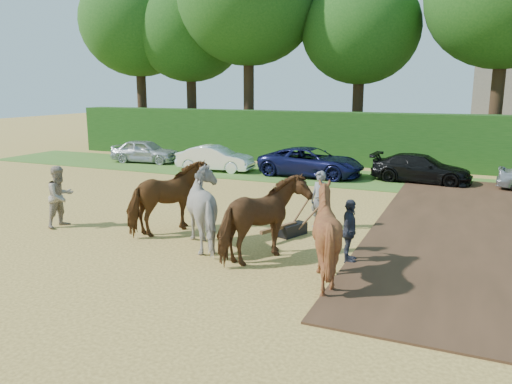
{
  "coord_description": "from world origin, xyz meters",
  "views": [
    {
      "loc": [
        1.96,
        -9.86,
        4.42
      ],
      "look_at": [
        -3.74,
        3.23,
        1.4
      ],
      "focal_mm": 35.0,
      "sensor_mm": 36.0,
      "label": 1
    }
  ],
  "objects_px": {
    "spectator_near": "(60,196)",
    "parked_cars": "(445,170)",
    "church": "(505,1)",
    "spectator_far": "(349,231)",
    "plough_team": "(239,213)"
  },
  "relations": [
    {
      "from": "spectator_near",
      "to": "parked_cars",
      "type": "distance_m",
      "value": 16.4
    },
    {
      "from": "spectator_far",
      "to": "parked_cars",
      "type": "bearing_deg",
      "value": -16.82
    },
    {
      "from": "spectator_near",
      "to": "spectator_far",
      "type": "bearing_deg",
      "value": -81.53
    },
    {
      "from": "spectator_near",
      "to": "spectator_far",
      "type": "distance_m",
      "value": 9.26
    },
    {
      "from": "spectator_near",
      "to": "parked_cars",
      "type": "xyz_separation_m",
      "value": [
        10.88,
        12.27,
        -0.29
      ]
    },
    {
      "from": "church",
      "to": "spectator_far",
      "type": "bearing_deg",
      "value": -95.13
    },
    {
      "from": "spectator_far",
      "to": "church",
      "type": "xyz_separation_m",
      "value": [
        4.73,
        52.73,
        12.91
      ]
    },
    {
      "from": "plough_team",
      "to": "spectator_near",
      "type": "bearing_deg",
      "value": 179.62
    },
    {
      "from": "plough_team",
      "to": "parked_cars",
      "type": "distance_m",
      "value": 13.12
    },
    {
      "from": "plough_team",
      "to": "church",
      "type": "distance_m",
      "value": 55.16
    },
    {
      "from": "parked_cars",
      "to": "church",
      "type": "height_order",
      "value": "church"
    },
    {
      "from": "parked_cars",
      "to": "plough_team",
      "type": "bearing_deg",
      "value": -110.19
    },
    {
      "from": "spectator_far",
      "to": "spectator_near",
      "type": "bearing_deg",
      "value": 83.28
    },
    {
      "from": "plough_team",
      "to": "church",
      "type": "height_order",
      "value": "church"
    },
    {
      "from": "plough_team",
      "to": "parked_cars",
      "type": "bearing_deg",
      "value": 69.81
    }
  ]
}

